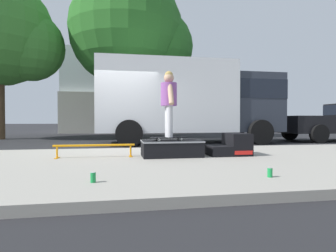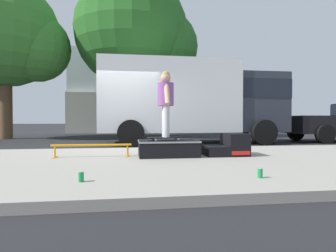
# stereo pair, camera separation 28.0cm
# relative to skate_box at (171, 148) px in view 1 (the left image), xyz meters

# --- Properties ---
(ground_plane) EXTENTS (140.00, 140.00, 0.00)m
(ground_plane) POSITION_rel_skate_box_xyz_m (-1.05, 2.46, -0.30)
(ground_plane) COLOR black
(sidewalk_slab) EXTENTS (50.00, 5.00, 0.12)m
(sidewalk_slab) POSITION_rel_skate_box_xyz_m (-1.05, -0.54, -0.24)
(sidewalk_slab) COLOR gray
(sidewalk_slab) RESTS_ON ground
(skate_box) EXTENTS (1.25, 0.75, 0.33)m
(skate_box) POSITION_rel_skate_box_xyz_m (0.00, 0.00, 0.00)
(skate_box) COLOR black
(skate_box) RESTS_ON sidewalk_slab
(kicker_ramp) EXTENTS (0.89, 0.69, 0.47)m
(kicker_ramp) POSITION_rel_skate_box_xyz_m (1.32, -0.00, 0.02)
(kicker_ramp) COLOR black
(kicker_ramp) RESTS_ON sidewalk_slab
(grind_rail) EXTENTS (1.62, 0.28, 0.27)m
(grind_rail) POSITION_rel_skate_box_xyz_m (-1.57, 0.12, 0.02)
(grind_rail) COLOR orange
(grind_rail) RESTS_ON sidewalk_slab
(skateboard) EXTENTS (0.80, 0.35, 0.07)m
(skateboard) POSITION_rel_skate_box_xyz_m (-0.05, 0.05, 0.21)
(skateboard) COLOR black
(skateboard) RESTS_ON skate_box
(skater_kid) EXTENTS (0.34, 0.72, 1.39)m
(skater_kid) POSITION_rel_skate_box_xyz_m (-0.05, 0.05, 1.04)
(skater_kid) COLOR silver
(skater_kid) RESTS_ON skateboard
(soda_can) EXTENTS (0.07, 0.07, 0.13)m
(soda_can) POSITION_rel_skate_box_xyz_m (-1.39, -2.23, -0.12)
(soda_can) COLOR #198C3F
(soda_can) RESTS_ON sidewalk_slab
(soda_can_b) EXTENTS (0.07, 0.07, 0.13)m
(soda_can_b) POSITION_rel_skate_box_xyz_m (0.89, -2.32, -0.12)
(soda_can_b) COLOR #198C3F
(soda_can_b) RESTS_ON sidewalk_slab
(box_truck) EXTENTS (6.91, 2.63, 3.05)m
(box_truck) POSITION_rel_skate_box_xyz_m (1.61, 4.66, 1.40)
(box_truck) COLOR silver
(box_truck) RESTS_ON ground
(street_tree_main) EXTENTS (6.32, 5.74, 8.32)m
(street_tree_main) POSITION_rel_skate_box_xyz_m (-0.35, 8.65, 4.98)
(street_tree_main) COLOR brown
(street_tree_main) RESTS_ON ground
(street_tree_neighbour) EXTENTS (5.48, 4.98, 7.46)m
(street_tree_neighbour) POSITION_rel_skate_box_xyz_m (-6.31, 8.29, 4.52)
(street_tree_neighbour) COLOR brown
(street_tree_neighbour) RESTS_ON ground
(house_behind) EXTENTS (9.54, 8.22, 8.40)m
(house_behind) POSITION_rel_skate_box_xyz_m (-0.56, 17.64, 3.94)
(house_behind) COLOR silver
(house_behind) RESTS_ON ground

